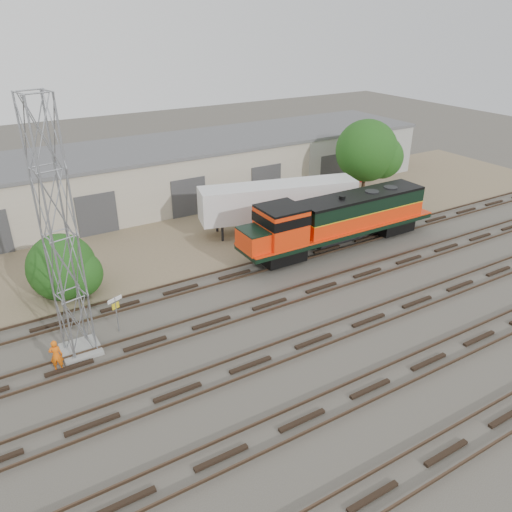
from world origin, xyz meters
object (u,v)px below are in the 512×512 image
signal_tower (60,240)px  semi_trailer (282,201)px  worker (56,355)px  locomotive (337,220)px

signal_tower → semi_trailer: bearing=24.6°
signal_tower → worker: 5.86m
locomotive → signal_tower: (-19.95, -3.24, 4.17)m
locomotive → semi_trailer: 5.41m
worker → semi_trailer: (19.76, 9.44, 1.61)m
signal_tower → worker: signal_tower is taller
locomotive → signal_tower: bearing=-170.8°
semi_trailer → worker: bearing=-140.0°
locomotive → worker: 21.76m
worker → semi_trailer: size_ratio=0.13×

